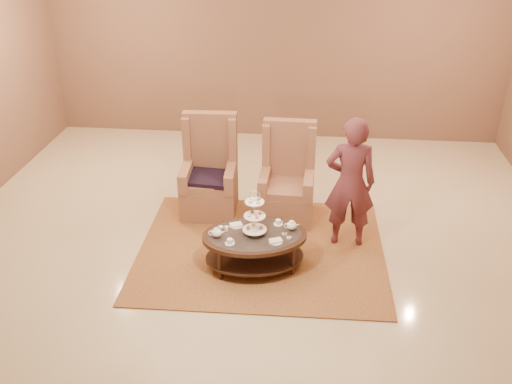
# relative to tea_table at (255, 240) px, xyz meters

# --- Properties ---
(ground) EXTENTS (8.00, 8.00, 0.00)m
(ground) POSITION_rel_tea_table_xyz_m (-0.07, 0.28, -0.37)
(ground) COLOR beige
(ground) RESTS_ON ground
(ceiling) EXTENTS (8.00, 8.00, 0.02)m
(ceiling) POSITION_rel_tea_table_xyz_m (-0.07, 0.28, -0.37)
(ceiling) COLOR silver
(ceiling) RESTS_ON ground
(wall_back) EXTENTS (8.00, 0.04, 3.50)m
(wall_back) POSITION_rel_tea_table_xyz_m (-0.07, 4.28, 1.38)
(wall_back) COLOR brown
(wall_back) RESTS_ON ground
(rug) EXTENTS (3.09, 2.60, 0.02)m
(rug) POSITION_rel_tea_table_xyz_m (0.05, 0.37, -0.37)
(rug) COLOR #AA783C
(rug) RESTS_ON ground
(tea_table) EXTENTS (1.38, 1.08, 1.03)m
(tea_table) POSITION_rel_tea_table_xyz_m (0.00, 0.00, 0.00)
(tea_table) COLOR black
(tea_table) RESTS_ON ground
(armchair_left) EXTENTS (0.77, 0.80, 1.37)m
(armchair_left) POSITION_rel_tea_table_xyz_m (-0.77, 1.36, 0.09)
(armchair_left) COLOR #9F684A
(armchair_left) RESTS_ON ground
(armchair_right) EXTENTS (0.73, 0.76, 1.32)m
(armchair_right) POSITION_rel_tea_table_xyz_m (0.31, 1.31, 0.07)
(armchair_right) COLOR #9F684A
(armchair_right) RESTS_ON ground
(person) EXTENTS (0.63, 0.42, 1.70)m
(person) POSITION_rel_tea_table_xyz_m (1.10, 0.65, 0.48)
(person) COLOR #5F2830
(person) RESTS_ON ground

